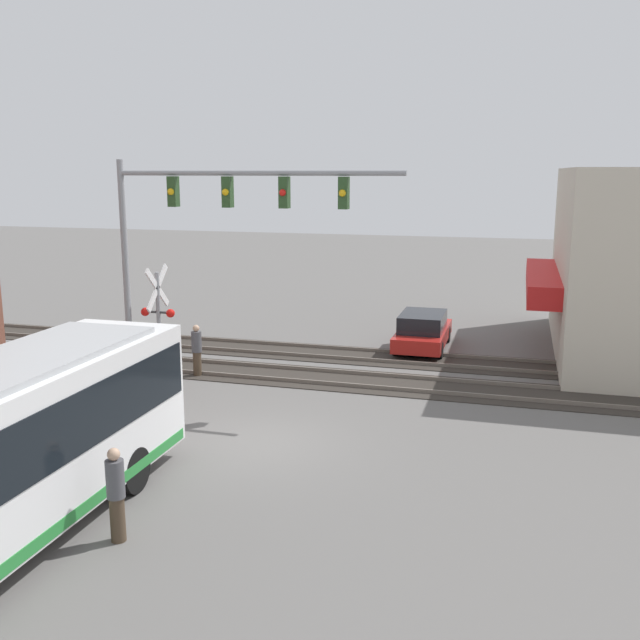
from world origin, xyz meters
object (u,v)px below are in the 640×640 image
object	(u,v)px
pedestrian_at_crossing	(197,350)
pedestrian_near_bus	(116,494)
crossing_signal	(158,312)
parked_car_red	(423,332)

from	to	relation	value
pedestrian_at_crossing	pedestrian_near_bus	bearing A→B (deg)	-162.35
crossing_signal	pedestrian_near_bus	world-z (taller)	crossing_signal
crossing_signal	pedestrian_near_bus	bearing A→B (deg)	-156.25
parked_car_red	pedestrian_near_bus	size ratio (longest dim) A/B	2.38
pedestrian_near_bus	crossing_signal	bearing A→B (deg)	23.75
crossing_signal	pedestrian_near_bus	xyz separation A→B (m)	(-9.54, -4.20, -1.36)
parked_car_red	pedestrian_near_bus	world-z (taller)	pedestrian_near_bus
crossing_signal	parked_car_red	distance (m)	10.26
crossing_signal	parked_car_red	size ratio (longest dim) A/B	0.87
pedestrian_at_crossing	crossing_signal	bearing A→B (deg)	134.62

